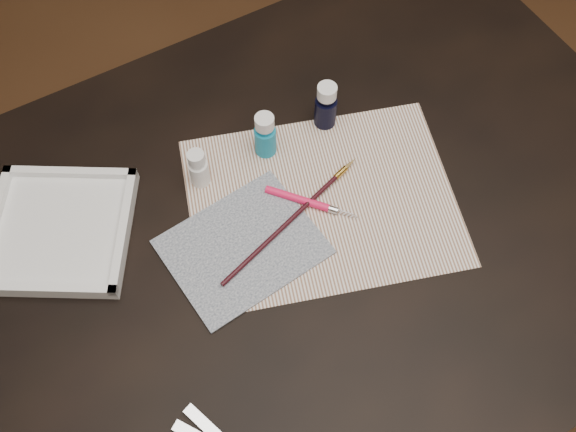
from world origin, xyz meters
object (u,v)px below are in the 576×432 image
canvas (243,247)px  paint_bottle_white (198,168)px  paper (322,201)px  paint_bottle_navy (326,105)px  palette_tray (59,230)px  paint_bottle_cyan (265,135)px

canvas → paint_bottle_white: size_ratio=2.97×
paper → canvas: 0.15m
paint_bottle_navy → palette_tray: size_ratio=0.42×
paper → paint_bottle_cyan: paint_bottle_cyan is taller
canvas → paint_bottle_cyan: size_ratio=2.58×
paper → canvas: canvas is taller
canvas → paint_bottle_cyan: (0.12, 0.14, 0.04)m
paint_bottle_white → paint_bottle_navy: paint_bottle_navy is taller
paper → paint_bottle_navy: bearing=57.1°
paper → paint_bottle_navy: 0.17m
paint_bottle_cyan → paint_bottle_navy: paint_bottle_navy is taller
paper → paint_bottle_navy: size_ratio=4.65×
paper → canvas: size_ratio=1.87×
canvas → paint_bottle_white: 0.15m
canvas → paint_bottle_white: (-0.00, 0.14, 0.03)m
paint_bottle_white → paint_bottle_cyan: (0.12, 0.00, 0.01)m
paint_bottle_white → paint_bottle_navy: 0.24m
paint_bottle_cyan → paint_bottle_white: bearing=-179.7°
paint_bottle_navy → paint_bottle_cyan: bearing=-179.4°
paint_bottle_white → palette_tray: bearing=174.8°
paper → paint_bottle_navy: paint_bottle_navy is taller
paper → palette_tray: bearing=158.3°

